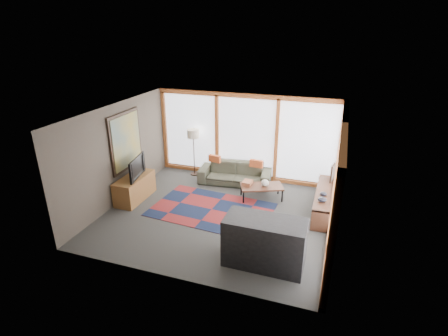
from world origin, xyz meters
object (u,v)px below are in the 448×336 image
(sofa, at_px, (235,173))
(television, at_px, (134,167))
(floor_lamp, at_px, (194,152))
(coffee_table, at_px, (261,192))
(bar_counter, at_px, (265,242))
(tv_console, at_px, (135,188))
(bookshelf, at_px, (323,201))

(sofa, distance_m, television, 2.96)
(floor_lamp, height_order, coffee_table, floor_lamp)
(floor_lamp, bearing_deg, bar_counter, -50.16)
(coffee_table, bearing_deg, floor_lamp, 158.57)
(floor_lamp, relative_size, tv_console, 1.13)
(floor_lamp, relative_size, coffee_table, 1.32)
(coffee_table, xyz_separation_m, television, (-3.20, -1.12, 0.74))
(coffee_table, bearing_deg, television, -160.72)
(sofa, bearing_deg, tv_console, -146.51)
(tv_console, bearing_deg, sofa, 39.55)
(bookshelf, distance_m, television, 4.97)
(sofa, height_order, coffee_table, sofa)
(coffee_table, bearing_deg, bar_counter, -75.95)
(tv_console, distance_m, television, 0.60)
(floor_lamp, bearing_deg, coffee_table, -21.43)
(coffee_table, bearing_deg, bookshelf, -5.30)
(coffee_table, xyz_separation_m, bookshelf, (1.62, -0.15, 0.08))
(television, bearing_deg, floor_lamp, -32.05)
(bookshelf, distance_m, tv_console, 4.96)
(television, bearing_deg, bar_counter, -122.67)
(sofa, height_order, bar_counter, bar_counter)
(floor_lamp, relative_size, television, 1.52)
(sofa, relative_size, tv_console, 1.62)
(sofa, bearing_deg, coffee_table, -42.86)
(sofa, distance_m, bookshelf, 2.75)
(tv_console, bearing_deg, floor_lamp, 67.39)
(sofa, relative_size, bar_counter, 1.35)
(sofa, relative_size, coffee_table, 1.88)
(tv_console, height_order, television, television)
(sofa, height_order, bookshelf, sofa)
(floor_lamp, xyz_separation_m, coffee_table, (2.38, -0.93, -0.55))
(bar_counter, bearing_deg, tv_console, 158.21)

